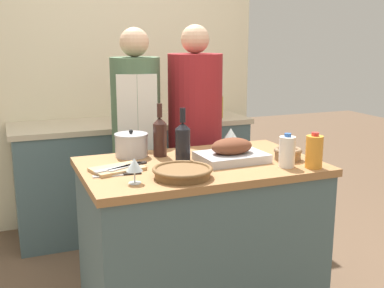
% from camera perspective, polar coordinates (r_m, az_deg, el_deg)
% --- Properties ---
extents(kitchen_island, '(1.26, 0.77, 0.90)m').
position_cam_1_polar(kitchen_island, '(2.73, 0.92, -11.41)').
color(kitchen_island, '#4C666B').
rests_on(kitchen_island, ground_plane).
extents(back_counter, '(1.90, 0.60, 0.90)m').
position_cam_1_polar(back_counter, '(3.99, -6.95, -3.61)').
color(back_counter, '#4C666B').
rests_on(back_counter, ground_plane).
extents(back_wall, '(2.40, 0.10, 2.55)m').
position_cam_1_polar(back_wall, '(4.19, -8.50, 8.54)').
color(back_wall, beige).
rests_on(back_wall, ground_plane).
extents(roasting_pan, '(0.37, 0.27, 0.13)m').
position_cam_1_polar(roasting_pan, '(2.61, 4.72, -0.99)').
color(roasting_pan, '#BCBCC1').
rests_on(roasting_pan, kitchen_island).
extents(wicker_basket, '(0.29, 0.29, 0.05)m').
position_cam_1_polar(wicker_basket, '(2.31, -1.14, -3.34)').
color(wicker_basket, brown).
rests_on(wicker_basket, kitchen_island).
extents(cutting_board, '(0.29, 0.22, 0.02)m').
position_cam_1_polar(cutting_board, '(2.46, -8.84, -2.96)').
color(cutting_board, tan).
rests_on(cutting_board, kitchen_island).
extents(stock_pot, '(0.19, 0.19, 0.15)m').
position_cam_1_polar(stock_pot, '(2.73, -7.21, -0.10)').
color(stock_pot, '#B7B7BC').
rests_on(stock_pot, kitchen_island).
extents(mixing_bowl, '(0.15, 0.15, 0.07)m').
position_cam_1_polar(mixing_bowl, '(2.69, 11.28, -1.10)').
color(mixing_bowl, '#846647').
rests_on(mixing_bowl, kitchen_island).
extents(juice_jug, '(0.09, 0.09, 0.19)m').
position_cam_1_polar(juice_jug, '(2.54, 14.28, -0.88)').
color(juice_jug, orange).
rests_on(juice_jug, kitchen_island).
extents(milk_jug, '(0.08, 0.08, 0.18)m').
position_cam_1_polar(milk_jug, '(2.53, 11.20, -0.88)').
color(milk_jug, white).
rests_on(milk_jug, kitchen_island).
extents(wine_bottle_green, '(0.08, 0.08, 0.30)m').
position_cam_1_polar(wine_bottle_green, '(2.71, -3.82, 1.01)').
color(wine_bottle_green, '#381E19').
rests_on(wine_bottle_green, kitchen_island).
extents(wine_bottle_dark, '(0.08, 0.08, 0.30)m').
position_cam_1_polar(wine_bottle_dark, '(2.56, -1.10, 0.31)').
color(wine_bottle_dark, black).
rests_on(wine_bottle_dark, kitchen_island).
extents(wine_glass_left, '(0.08, 0.08, 0.12)m').
position_cam_1_polar(wine_glass_left, '(2.22, -6.85, -2.54)').
color(wine_glass_left, silver).
rests_on(wine_glass_left, kitchen_island).
extents(wine_glass_right, '(0.08, 0.08, 0.12)m').
position_cam_1_polar(wine_glass_right, '(2.94, 4.62, 1.23)').
color(wine_glass_right, silver).
rests_on(wine_glass_right, kitchen_island).
extents(knife_chef, '(0.29, 0.12, 0.01)m').
position_cam_1_polar(knife_chef, '(2.45, -8.18, -2.69)').
color(knife_chef, '#B7B7BC').
rests_on(knife_chef, cutting_board).
extents(knife_paring, '(0.24, 0.05, 0.01)m').
position_cam_1_polar(knife_paring, '(2.38, -8.64, -3.62)').
color(knife_paring, '#B7B7BC').
rests_on(knife_paring, kitchen_island).
extents(knife_bread, '(0.20, 0.13, 0.01)m').
position_cam_1_polar(knife_bread, '(2.45, -7.76, -2.65)').
color(knife_bread, '#B7B7BC').
rests_on(knife_bread, cutting_board).
extents(stand_mixer, '(0.18, 0.14, 0.28)m').
position_cam_1_polar(stand_mixer, '(3.80, -5.72, 4.35)').
color(stand_mixer, '#B22323').
rests_on(stand_mixer, back_counter).
extents(condiment_bottle_tall, '(0.06, 0.06, 0.19)m').
position_cam_1_polar(condiment_bottle_tall, '(4.00, 3.24, 4.40)').
color(condiment_bottle_tall, '#B28E2D').
rests_on(condiment_bottle_tall, back_counter).
extents(condiment_bottle_short, '(0.07, 0.07, 0.16)m').
position_cam_1_polar(condiment_bottle_short, '(4.22, 2.60, 4.62)').
color(condiment_bottle_short, '#234C28').
rests_on(condiment_bottle_short, back_counter).
extents(condiment_bottle_extra, '(0.05, 0.05, 0.18)m').
position_cam_1_polar(condiment_bottle_extra, '(4.01, 0.61, 4.31)').
color(condiment_bottle_extra, '#332D28').
rests_on(condiment_bottle_extra, back_counter).
extents(person_cook_aproned, '(0.32, 0.35, 1.62)m').
position_cam_1_polar(person_cook_aproned, '(3.23, -6.57, 0.72)').
color(person_cook_aproned, beige).
rests_on(person_cook_aproned, ground_plane).
extents(person_cook_guest, '(0.37, 0.37, 1.64)m').
position_cam_1_polar(person_cook_guest, '(3.33, 0.36, 1.20)').
color(person_cook_guest, beige).
rests_on(person_cook_guest, ground_plane).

